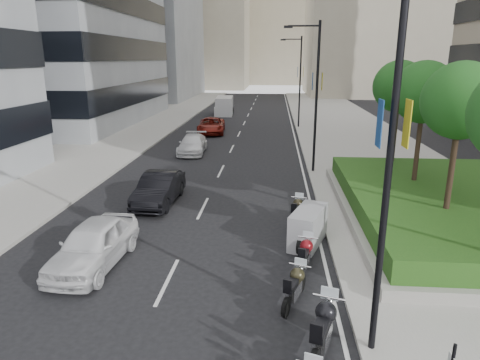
# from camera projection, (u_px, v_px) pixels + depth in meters

# --- Properties ---
(sidewalk_right) EXTENTS (10.00, 100.00, 0.15)m
(sidewalk_right) POSITION_uv_depth(u_px,v_px,m) (355.00, 138.00, 37.85)
(sidewalk_right) COLOR #9E9B93
(sidewalk_right) RESTS_ON ground
(sidewalk_left) EXTENTS (8.00, 100.00, 0.15)m
(sidewalk_left) POSITION_uv_depth(u_px,v_px,m) (124.00, 135.00, 39.48)
(sidewalk_left) COLOR #9E9B93
(sidewalk_left) RESTS_ON ground
(lane_edge) EXTENTS (0.12, 100.00, 0.01)m
(lane_edge) POSITION_uv_depth(u_px,v_px,m) (295.00, 138.00, 38.28)
(lane_edge) COLOR silver
(lane_edge) RESTS_ON ground
(lane_centre) EXTENTS (0.12, 100.00, 0.01)m
(lane_centre) POSITION_uv_depth(u_px,v_px,m) (237.00, 137.00, 38.69)
(lane_centre) COLOR silver
(lane_centre) RESTS_ON ground
(building_grey_far) EXTENTS (22.00, 26.00, 30.00)m
(building_grey_far) POSITION_uv_depth(u_px,v_px,m) (129.00, 10.00, 74.65)
(building_grey_far) COLOR gray
(building_grey_far) RESTS_ON ground
(building_cream_left) EXTENTS (26.00, 24.00, 34.00)m
(building_cream_left) POSITION_uv_depth(u_px,v_px,m) (194.00, 15.00, 102.39)
(building_cream_left) COLOR #B7AD93
(building_cream_left) RESTS_ON ground
(building_cream_centre) EXTENTS (30.00, 24.00, 38.00)m
(building_cream_centre) POSITION_uv_depth(u_px,v_px,m) (277.00, 13.00, 119.47)
(building_cream_centre) COLOR #B7AD93
(building_cream_centre) RESTS_ON ground
(planter) EXTENTS (10.00, 14.00, 0.40)m
(planter) POSITION_uv_depth(u_px,v_px,m) (461.00, 215.00, 18.53)
(planter) COLOR #99968E
(planter) RESTS_ON sidewalk_right
(hedge) EXTENTS (9.40, 13.40, 0.80)m
(hedge) POSITION_uv_depth(u_px,v_px,m) (463.00, 202.00, 18.37)
(hedge) COLOR #134313
(hedge) RESTS_ON planter
(tree_1) EXTENTS (2.80, 2.80, 6.30)m
(tree_1) POSITION_uv_depth(u_px,v_px,m) (461.00, 101.00, 15.34)
(tree_1) COLOR #332319
(tree_1) RESTS_ON planter
(tree_2) EXTENTS (2.80, 2.80, 6.30)m
(tree_2) POSITION_uv_depth(u_px,v_px,m) (424.00, 93.00, 19.17)
(tree_2) COLOR #332319
(tree_2) RESTS_ON planter
(tree_3) EXTENTS (2.80, 2.80, 6.30)m
(tree_3) POSITION_uv_depth(u_px,v_px,m) (399.00, 87.00, 23.01)
(tree_3) COLOR #332319
(tree_3) RESTS_ON planter
(lamp_post_0) EXTENTS (2.34, 0.45, 9.00)m
(lamp_post_0) POSITION_uv_depth(u_px,v_px,m) (383.00, 149.00, 9.06)
(lamp_post_0) COLOR black
(lamp_post_0) RESTS_ON ground
(lamp_post_1) EXTENTS (2.34, 0.45, 9.00)m
(lamp_post_1) POSITION_uv_depth(u_px,v_px,m) (314.00, 91.00, 25.36)
(lamp_post_1) COLOR black
(lamp_post_1) RESTS_ON ground
(lamp_post_2) EXTENTS (2.34, 0.45, 9.00)m
(lamp_post_2) POSITION_uv_depth(u_px,v_px,m) (299.00, 77.00, 42.61)
(lamp_post_2) COLOR black
(lamp_post_2) RESTS_ON ground
(motorcycle_2) EXTENTS (1.02, 2.37, 1.22)m
(motorcycle_2) POSITION_uv_depth(u_px,v_px,m) (323.00, 329.00, 10.27)
(motorcycle_2) COLOR black
(motorcycle_2) RESTS_ON ground
(motorcycle_3) EXTENTS (0.90, 1.95, 1.01)m
(motorcycle_3) POSITION_uv_depth(u_px,v_px,m) (295.00, 286.00, 12.42)
(motorcycle_3) COLOR black
(motorcycle_3) RESTS_ON ground
(motorcycle_4) EXTENTS (0.76, 2.04, 1.03)m
(motorcycle_4) POSITION_uv_depth(u_px,v_px,m) (305.00, 255.00, 14.31)
(motorcycle_4) COLOR black
(motorcycle_4) RESTS_ON ground
(motorcycle_5) EXTENTS (1.67, 2.51, 1.41)m
(motorcycle_5) POSITION_uv_depth(u_px,v_px,m) (308.00, 227.00, 16.31)
(motorcycle_5) COLOR black
(motorcycle_5) RESTS_ON ground
(motorcycle_6) EXTENTS (0.75, 2.04, 1.03)m
(motorcycle_6) POSITION_uv_depth(u_px,v_px,m) (297.00, 211.00, 18.51)
(motorcycle_6) COLOR black
(motorcycle_6) RESTS_ON ground
(car_a) EXTENTS (2.10, 4.67, 1.56)m
(car_a) POSITION_uv_depth(u_px,v_px,m) (94.00, 244.00, 14.63)
(car_a) COLOR white
(car_a) RESTS_ON ground
(car_b) EXTENTS (1.72, 4.62, 1.51)m
(car_b) POSITION_uv_depth(u_px,v_px,m) (159.00, 189.00, 20.94)
(car_b) COLOR black
(car_b) RESTS_ON ground
(car_c) EXTENTS (2.11, 4.76, 1.36)m
(car_c) POSITION_uv_depth(u_px,v_px,m) (193.00, 144.00, 32.18)
(car_c) COLOR white
(car_c) RESTS_ON ground
(car_d) EXTENTS (2.87, 5.48, 1.47)m
(car_d) POSITION_uv_depth(u_px,v_px,m) (211.00, 126.00, 40.73)
(car_d) COLOR maroon
(car_d) RESTS_ON ground
(delivery_van) EXTENTS (2.34, 5.41, 2.22)m
(delivery_van) POSITION_uv_depth(u_px,v_px,m) (224.00, 107.00, 53.95)
(delivery_van) COLOR silver
(delivery_van) RESTS_ON ground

